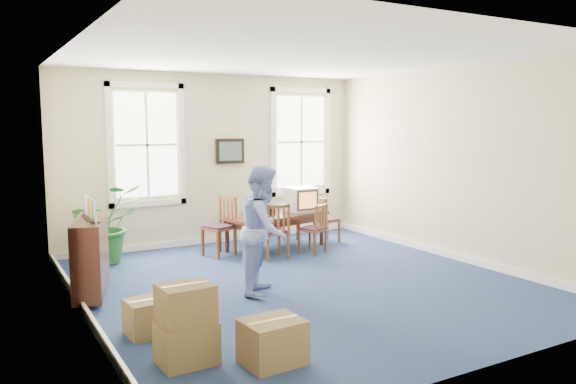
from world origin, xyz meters
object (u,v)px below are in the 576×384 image
crt_tv (301,199)px  man (264,229)px  cardboard_boxes (202,315)px  credenza (91,260)px  potted_plant (104,224)px  chair_near_left (274,231)px  conference_table (276,231)px

crt_tv → man: size_ratio=0.31×
cardboard_boxes → crt_tv: bearing=48.3°
credenza → potted_plant: bearing=89.7°
chair_near_left → cardboard_boxes: (-2.50, -3.18, -0.07)m
crt_tv → man: (-1.96, -2.29, -0.00)m
crt_tv → potted_plant: size_ratio=0.41×
crt_tv → cardboard_boxes: (-3.45, -3.87, -0.46)m
man → cardboard_boxes: bearing=174.1°
cardboard_boxes → credenza: bearing=103.1°
man → cardboard_boxes: man is taller
chair_near_left → potted_plant: 2.80m
chair_near_left → conference_table: bearing=-116.2°
man → credenza: man is taller
conference_table → cardboard_boxes: (-2.89, -3.83, 0.09)m
man → potted_plant: 3.14m
conference_table → man: size_ratio=1.09×
conference_table → chair_near_left: size_ratio=2.00×
credenza → cardboard_boxes: (0.59, -2.52, -0.08)m
chair_near_left → man: man is taller
crt_tv → cardboard_boxes: 5.21m
potted_plant → crt_tv: bearing=-6.9°
chair_near_left → cardboard_boxes: chair_near_left is taller
potted_plant → man: bearing=-60.4°
crt_tv → man: bearing=-132.0°
cardboard_boxes → man: bearing=46.6°
conference_table → credenza: credenza is taller
chair_near_left → potted_plant: bearing=-18.8°
chair_near_left → cardboard_boxes: size_ratio=0.66×
chair_near_left → cardboard_boxes: bearing=56.5°
potted_plant → chair_near_left: bearing=-23.6°
conference_table → crt_tv: crt_tv is taller
chair_near_left → crt_tv: bearing=-139.3°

